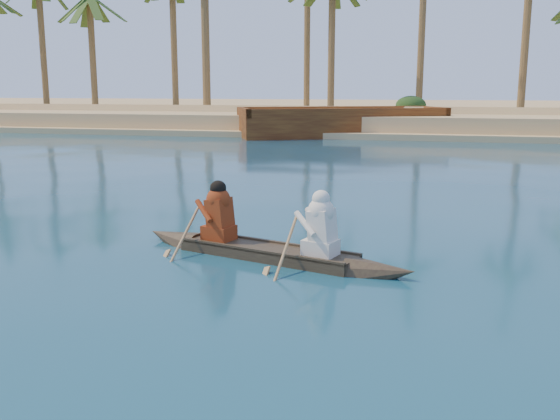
% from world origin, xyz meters
% --- Properties ---
extents(ground, '(160.00, 160.00, 0.00)m').
position_xyz_m(ground, '(0.00, 0.00, 0.00)').
color(ground, '#0B284A').
rests_on(ground, ground).
extents(sandy_embankment, '(150.00, 51.00, 1.50)m').
position_xyz_m(sandy_embankment, '(0.00, 46.89, 0.53)').
color(sandy_embankment, tan).
rests_on(sandy_embankment, ground).
extents(palm_grove, '(110.00, 14.00, 16.00)m').
position_xyz_m(palm_grove, '(0.00, 35.00, 8.00)').
color(palm_grove, '#31491A').
rests_on(palm_grove, ground).
extents(shrub_cluster, '(100.00, 6.00, 2.40)m').
position_xyz_m(shrub_cluster, '(0.00, 31.50, 1.20)').
color(shrub_cluster, '#1C3714').
rests_on(shrub_cluster, ground).
extents(canoe, '(5.60, 2.38, 1.55)m').
position_xyz_m(canoe, '(-2.39, -4.00, 0.30)').
color(canoe, '#403623').
rests_on(canoe, ground).
extents(barge_mid, '(13.31, 9.15, 2.12)m').
position_xyz_m(barge_mid, '(-5.14, 24.66, 0.74)').
color(barge_mid, brown).
rests_on(barge_mid, ground).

